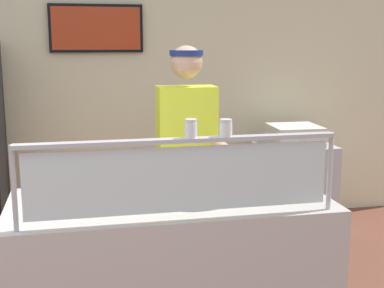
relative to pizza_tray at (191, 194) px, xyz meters
The scene contains 10 objects.
shop_rear_unit 2.41m from the pizza_tray, 92.93° to the left, with size 6.11×0.13×2.70m.
serving_counter 0.51m from the pizza_tray, behind, with size 1.71×0.79×0.95m, color #BCB7B2.
sneeze_guard 0.44m from the pizza_tray, 108.80° to the right, with size 1.54×0.06×0.40m.
pizza_tray is the anchor object (origin of this frame).
pizza_server 0.04m from the pizza_tray, 145.07° to the right, with size 0.07×0.28×0.01m, color #ADAFB7.
parmesan_shaker 0.55m from the pizza_tray, 101.94° to the right, with size 0.06×0.06×0.09m.
pepper_flake_shaker 0.55m from the pizza_tray, 74.60° to the right, with size 0.06×0.06×0.08m.
worker_figure 0.65m from the pizza_tray, 79.97° to the left, with size 0.41×0.50×1.76m.
prep_shelf 2.41m from the pizza_tray, 53.35° to the left, with size 0.70×0.55×0.83m, color #B7BABF.
pizza_box_stack 2.35m from the pizza_tray, 53.31° to the left, with size 0.47×0.47×0.18m.
Camera 1 is at (0.39, -2.34, 1.80)m, focal length 50.09 mm.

